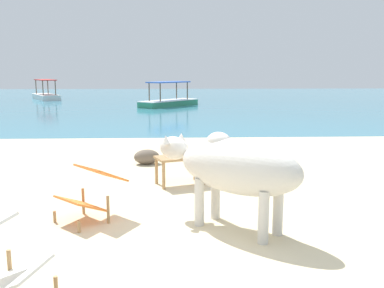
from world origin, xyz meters
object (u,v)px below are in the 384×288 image
Objects in this scene: boat_green at (169,101)px; bottle at (175,150)px; low_bench_table at (180,161)px; boat_white at (46,95)px; cow at (234,167)px; deck_chair_far at (91,189)px.

bottle is at bearing 41.90° from boat_green.
low_bench_table is 0.25× the size of boat_green.
boat_white reaches higher than low_bench_table.
bottle is at bearing -29.52° from cow.
boat_white is (-9.05, 23.87, -0.49)m from cow.
cow is 2.03× the size of low_bench_table.
boat_green is at bearing -45.37° from cow.
cow is at bearing -71.19° from bottle.
bottle is 23.48m from boat_white.
boat_green reaches higher than cow.
boat_green reaches higher than low_bench_table.
cow reaches higher than bottle.
low_bench_table is 2.92× the size of bottle.
deck_chair_far is 0.26× the size of boat_green.
bottle reaches higher than deck_chair_far.
boat_green reaches higher than deck_chair_far.
boat_white is (-7.35, 23.48, -0.13)m from deck_chair_far.
bottle is (-0.07, -0.07, 0.20)m from low_bench_table.
bottle is 0.32× the size of deck_chair_far.
deck_chair_far is (-1.04, -1.55, -0.20)m from bottle.
low_bench_table is at bearing -31.99° from cow.
boat_green is at bearing 90.97° from bottle.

